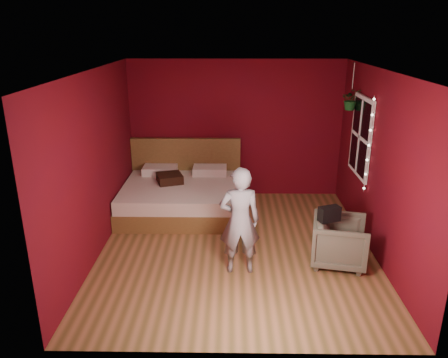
{
  "coord_description": "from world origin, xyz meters",
  "views": [
    {
      "loc": [
        -0.09,
        -5.87,
        3.16
      ],
      "look_at": [
        -0.19,
        0.4,
        0.95
      ],
      "focal_mm": 35.0,
      "sensor_mm": 36.0,
      "label": 1
    }
  ],
  "objects": [
    {
      "name": "room_walls",
      "position": [
        0.0,
        0.0,
        1.68
      ],
      "size": [
        4.04,
        4.54,
        2.62
      ],
      "color": "#5A090F",
      "rests_on": "ground"
    },
    {
      "name": "person",
      "position": [
        0.03,
        -0.65,
        0.74
      ],
      "size": [
        0.56,
        0.39,
        1.48
      ],
      "primitive_type": "imported",
      "rotation": [
        0.0,
        0.0,
        3.21
      ],
      "color": "gray",
      "rests_on": "ground"
    },
    {
      "name": "handbag",
      "position": [
        1.24,
        -0.48,
        0.78
      ],
      "size": [
        0.32,
        0.24,
        0.2
      ],
      "primitive_type": "cube",
      "rotation": [
        0.0,
        0.0,
        0.37
      ],
      "color": "black",
      "rests_on": "armchair"
    },
    {
      "name": "fairy_lights",
      "position": [
        1.94,
        0.37,
        1.5
      ],
      "size": [
        0.04,
        0.04,
        1.45
      ],
      "color": "silver",
      "rests_on": "room_walls"
    },
    {
      "name": "bed",
      "position": [
        -0.95,
        1.41,
        0.3
      ],
      "size": [
        2.08,
        1.77,
        1.15
      ],
      "color": "brown",
      "rests_on": "ground"
    },
    {
      "name": "armchair",
      "position": [
        1.42,
        -0.43,
        0.34
      ],
      "size": [
        0.87,
        0.85,
        0.67
      ],
      "primitive_type": "imported",
      "rotation": [
        0.0,
        0.0,
        1.37
      ],
      "color": "#575745",
      "rests_on": "ground"
    },
    {
      "name": "window",
      "position": [
        1.97,
        0.9,
        1.5
      ],
      "size": [
        0.05,
        0.97,
        1.27
      ],
      "color": "white",
      "rests_on": "room_walls"
    },
    {
      "name": "hanging_plant",
      "position": [
        1.88,
        1.34,
        2.02
      ],
      "size": [
        0.33,
        0.3,
        0.76
      ],
      "color": "silver",
      "rests_on": "room_walls"
    },
    {
      "name": "throw_pillow",
      "position": [
        -1.18,
        1.44,
        0.6
      ],
      "size": [
        0.53,
        0.53,
        0.15
      ],
      "primitive_type": "cube",
      "rotation": [
        0.0,
        0.0,
        0.33
      ],
      "color": "#321A10",
      "rests_on": "bed"
    },
    {
      "name": "floor",
      "position": [
        0.0,
        0.0,
        0.0
      ],
      "size": [
        4.5,
        4.5,
        0.0
      ],
      "primitive_type": "plane",
      "color": "#96603C",
      "rests_on": "ground"
    }
  ]
}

